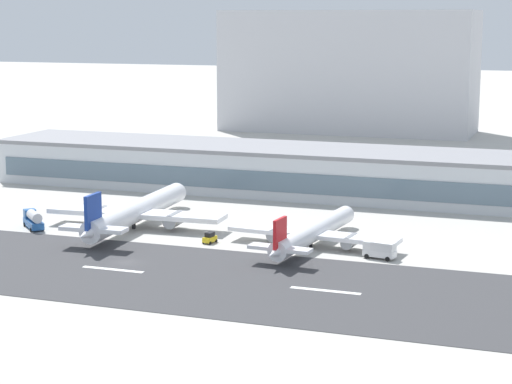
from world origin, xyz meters
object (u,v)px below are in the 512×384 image
at_px(service_fuel_truck_1, 33,219).
at_px(airliner_red_tail_gate_1, 311,233).
at_px(service_baggage_tug_2, 210,238).
at_px(distant_hotel_block, 348,71).
at_px(airliner_navy_tail_gate_0, 134,213).
at_px(terminal_building, 298,170).
at_px(service_box_truck_0, 380,249).

bearing_deg(service_fuel_truck_1, airliner_red_tail_gate_1, -132.53).
xyz_separation_m(airliner_red_tail_gate_1, service_baggage_tug_2, (-20.17, -3.25, -1.76)).
height_order(distant_hotel_block, airliner_navy_tail_gate_0, distant_hotel_block).
bearing_deg(terminal_building, airliner_navy_tail_gate_0, -111.10).
relative_size(service_fuel_truck_1, service_baggage_tug_2, 2.31).
distance_m(terminal_building, airliner_red_tail_gate_1, 59.71).
xyz_separation_m(airliner_red_tail_gate_1, service_fuel_truck_1, (-60.66, -3.92, -0.78)).
bearing_deg(airliner_navy_tail_gate_0, service_fuel_truck_1, 107.40).
bearing_deg(service_box_truck_0, service_fuel_truck_1, 10.59).
distance_m(terminal_building, service_box_truck_0, 69.66).
distance_m(distant_hotel_block, service_fuel_truck_1, 198.67).
relative_size(distant_hotel_block, airliner_navy_tail_gate_0, 1.90).
xyz_separation_m(terminal_building, distant_hotel_block, (-22.10, 136.60, 17.86)).
xyz_separation_m(distant_hotel_block, airliner_red_tail_gate_1, (42.29, -192.71, -20.93)).
relative_size(distant_hotel_block, service_baggage_tug_2, 28.71).
bearing_deg(airliner_navy_tail_gate_0, distant_hotel_block, -2.35).
relative_size(airliner_red_tail_gate_1, service_box_truck_0, 6.65).
relative_size(distant_hotel_block, airliner_red_tail_gate_1, 2.34).
height_order(airliner_red_tail_gate_1, service_fuel_truck_1, airliner_red_tail_gate_1).
bearing_deg(service_fuel_truck_1, terminal_building, -80.21).
distance_m(terminal_building, airliner_navy_tail_gate_0, 56.38).
height_order(service_box_truck_0, service_fuel_truck_1, service_fuel_truck_1).
distance_m(distant_hotel_block, airliner_red_tail_gate_1, 198.40).
distance_m(airliner_navy_tail_gate_0, service_fuel_truck_1, 21.57).
distance_m(distant_hotel_block, service_baggage_tug_2, 198.50).
bearing_deg(service_box_truck_0, service_baggage_tug_2, 9.30).
xyz_separation_m(terminal_building, service_baggage_tug_2, (0.02, -59.36, -4.83)).
xyz_separation_m(distant_hotel_block, service_box_truck_0, (56.83, -196.84, -21.95)).
distance_m(terminal_building, service_baggage_tug_2, 59.55).
bearing_deg(service_box_truck_0, airliner_navy_tail_gate_0, 2.80).
xyz_separation_m(service_box_truck_0, service_baggage_tug_2, (-34.71, 0.88, -0.74)).
height_order(distant_hotel_block, airliner_red_tail_gate_1, distant_hotel_block).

